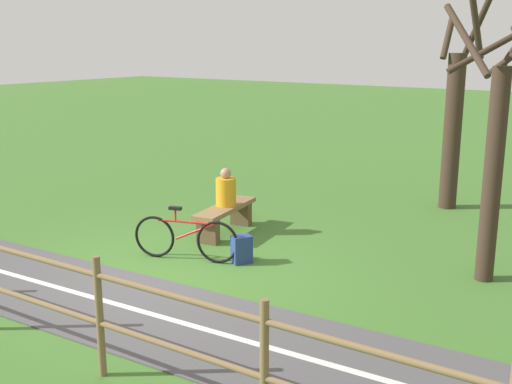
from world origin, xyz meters
TOP-DOWN VIEW (x-y plane):
  - ground_plane at (0.00, 0.00)m, footprint 80.00×80.00m
  - paved_path at (0.83, 4.00)m, footprint 4.23×36.06m
  - path_centre_line at (0.83, 4.00)m, footprint 2.07×31.95m
  - bench at (-2.26, -0.52)m, footprint 1.71×0.68m
  - person_seated at (-2.30, -0.52)m, footprint 0.41×0.41m
  - bicycle at (-0.79, -0.18)m, footprint 0.60×1.66m
  - backpack at (-1.19, 0.62)m, footprint 0.36×0.34m
  - tree_by_path at (-6.37, 2.20)m, footprint 1.06×0.92m
  - tree_near_bench at (-2.64, 3.92)m, footprint 1.67×1.45m

SIDE VIEW (x-z plane):
  - ground_plane at x=0.00m, z-range 0.00..0.00m
  - paved_path at x=0.83m, z-range 0.00..0.02m
  - path_centre_line at x=0.83m, z-range 0.02..0.02m
  - backpack at x=-1.19m, z-range 0.00..0.44m
  - bench at x=-2.26m, z-range 0.09..0.61m
  - bicycle at x=-0.79m, z-range -0.07..0.79m
  - person_seated at x=-2.30m, z-range 0.46..1.14m
  - tree_by_path at x=-6.37m, z-range -0.33..4.00m
  - tree_near_bench at x=-2.64m, z-range -0.18..3.93m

